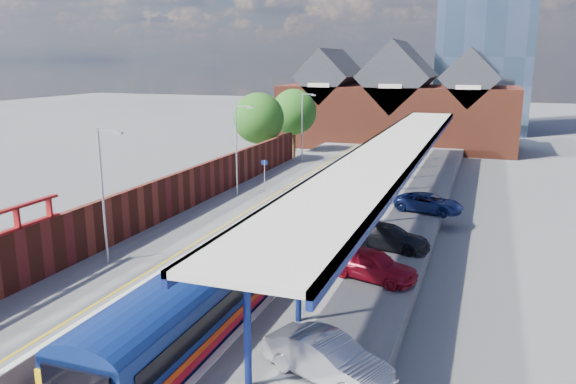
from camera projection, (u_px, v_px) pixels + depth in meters
name	position (u px, v px, depth m)	size (l,w,h in m)	color
ground	(343.00, 192.00, 49.25)	(240.00, 240.00, 0.00)	#5B5B5E
ballast_bed	(309.00, 221.00, 40.09)	(6.00, 76.00, 0.06)	#473D33
rails	(309.00, 220.00, 40.07)	(4.51, 76.00, 0.14)	slate
left_platform	(238.00, 208.00, 41.79)	(5.00, 76.00, 1.00)	#565659
right_platform	(393.00, 223.00, 38.00)	(6.00, 76.00, 1.00)	#565659
coping_left	(268.00, 204.00, 40.90)	(0.30, 76.00, 0.05)	silver
coping_right	(352.00, 212.00, 38.82)	(0.30, 76.00, 0.05)	silver
yellow_line	(260.00, 204.00, 41.10)	(0.14, 76.00, 0.01)	yellow
train	(353.00, 175.00, 45.58)	(2.87, 65.90, 3.45)	navy
canopy	(393.00, 149.00, 38.87)	(4.50, 52.00, 4.48)	navy
lamp_post_b	(104.00, 188.00, 28.23)	(1.48, 0.18, 7.00)	#A5A8AA
lamp_post_c	(238.00, 144.00, 42.88)	(1.48, 0.18, 7.00)	#A5A8AA
lamp_post_d	(303.00, 123.00, 57.53)	(1.48, 0.18, 7.00)	#A5A8AA
platform_sign	(265.00, 170.00, 44.79)	(0.55, 0.08, 2.50)	#A5A8AA
brick_wall	(159.00, 200.00, 36.29)	(0.35, 50.00, 3.86)	maroon
station_building	(397.00, 105.00, 73.65)	(30.00, 12.12, 13.78)	maroon
glass_tower	(489.00, 1.00, 87.12)	(14.20, 14.20, 40.30)	slate
tree_near	(260.00, 120.00, 56.85)	(5.20, 5.20, 8.10)	#382314
tree_far	(295.00, 113.00, 63.85)	(5.20, 5.20, 8.10)	#382314
parked_car_red	(372.00, 264.00, 26.81)	(1.76, 4.38, 1.49)	maroon
parked_car_silver	(328.00, 358.00, 18.39)	(1.56, 4.46, 1.47)	#B5B4B9
parked_car_dark	(389.00, 237.00, 31.25)	(1.87, 4.61, 1.34)	black
parked_car_blue	(429.00, 203.00, 38.73)	(2.14, 4.65, 1.29)	navy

